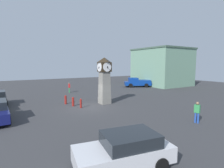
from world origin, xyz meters
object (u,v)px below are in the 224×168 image
bollard_far_row (81,103)px  car_far_lot (125,150)px  bollard_near_tower (66,100)px  pickup_truck (137,82)px  bollard_mid_row (73,101)px  clock_tower (104,79)px  pedestrian_by_cars (69,87)px  pedestrian_near_bench (197,111)px

bollard_far_row → car_far_lot: size_ratio=0.22×
bollard_near_tower → pickup_truck: (-7.71, 16.86, 0.42)m
bollard_mid_row → pickup_truck: bearing=118.9°
clock_tower → pedestrian_by_cars: clock_tower is taller
car_far_lot → pedestrian_near_bench: pedestrian_near_bench is taller
bollard_mid_row → pedestrian_near_bench: pedestrian_near_bench is taller
clock_tower → pedestrian_by_cars: size_ratio=3.31×
bollard_far_row → pedestrian_near_bench: 10.80m
bollard_near_tower → pedestrian_near_bench: bearing=29.8°
car_far_lot → pedestrian_near_bench: (-1.83, 8.07, 0.17)m
bollard_mid_row → bollard_near_tower: bearing=-163.9°
bollard_far_row → pedestrian_near_bench: bearing=32.9°
car_far_lot → pedestrian_by_cars: size_ratio=2.83×
pickup_truck → pedestrian_by_cars: pickup_truck is taller
bollard_far_row → pickup_truck: 19.08m
car_far_lot → pickup_truck: pickup_truck is taller
bollard_far_row → pedestrian_near_bench: pedestrian_near_bench is taller
bollard_near_tower → pedestrian_by_cars: 8.37m
pickup_truck → pedestrian_near_bench: (19.37, -10.18, 0.01)m
pedestrian_near_bench → car_far_lot: bearing=-77.2°
pickup_truck → car_far_lot: bearing=-40.7°
bollard_near_tower → pedestrian_near_bench: 13.44m
bollard_near_tower → pickup_truck: bearing=114.6°
bollard_near_tower → pedestrian_by_cars: (-7.83, 2.93, 0.39)m
clock_tower → pickup_truck: clock_tower is taller
bollard_near_tower → car_far_lot: (13.48, -1.39, 0.26)m
pedestrian_near_bench → bollard_mid_row: bearing=-148.6°
bollard_near_tower → bollard_far_row: bollard_near_tower is taller
pedestrian_by_cars → pickup_truck: bearing=89.5°
clock_tower → bollard_mid_row: (-0.65, -3.53, -2.29)m
bollard_far_row → pedestrian_near_bench: (9.06, 5.87, 0.45)m
bollard_mid_row → pedestrian_by_cars: (-9.21, 2.53, 0.40)m
bollard_near_tower → bollard_mid_row: 1.43m
clock_tower → pickup_truck: 16.29m
pedestrian_by_cars → bollard_far_row: bearing=-11.5°
bollard_far_row → pedestrian_near_bench: size_ratio=0.59×
bollard_far_row → pedestrian_by_cars: pedestrian_by_cars is taller
pedestrian_by_cars → clock_tower: bearing=5.8°
car_far_lot → pedestrian_near_bench: size_ratio=2.72×
bollard_mid_row → pedestrian_by_cars: pedestrian_by_cars is taller
clock_tower → bollard_near_tower: size_ratio=5.17×
pedestrian_near_bench → pedestrian_by_cars: bearing=-169.1°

